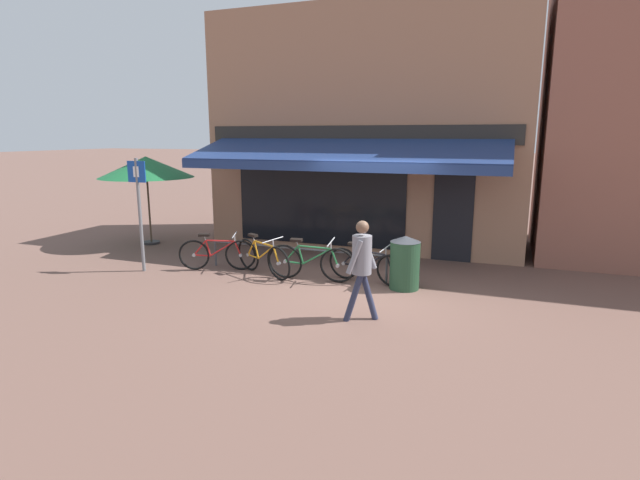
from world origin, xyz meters
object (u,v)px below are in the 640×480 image
bicycle_orange (263,258)px  litter_bin (405,262)px  parking_sign (139,203)px  cafe_parasol (146,167)px  bicycle_green (311,262)px  bicycle_red (217,254)px  pedestrian_adult (362,260)px  bicycle_black (367,266)px

bicycle_orange → litter_bin: litter_bin is taller
parking_sign → cafe_parasol: (-1.69, 2.33, 0.57)m
bicycle_orange → bicycle_green: size_ratio=0.88×
bicycle_red → bicycle_orange: size_ratio=0.99×
pedestrian_adult → bicycle_green: bearing=123.9°
litter_bin → cafe_parasol: (-7.18, 1.60, 1.53)m
bicycle_orange → cafe_parasol: size_ratio=0.67×
bicycle_orange → parking_sign: (-2.56, -0.60, 1.09)m
parking_sign → bicycle_red: bearing=23.1°
bicycle_green → bicycle_red: bearing=175.2°
bicycle_orange → bicycle_green: bearing=24.4°
pedestrian_adult → parking_sign: (-5.19, 1.16, 0.49)m
bicycle_red → bicycle_orange: 1.11m
bicycle_red → cafe_parasol: cafe_parasol is taller
litter_bin → cafe_parasol: size_ratio=0.42×
pedestrian_adult → cafe_parasol: 7.78m
pedestrian_adult → litter_bin: size_ratio=1.57×
litter_bin → bicycle_green: bearing=-175.1°
parking_sign → cafe_parasol: size_ratio=0.99×
bicycle_orange → cafe_parasol: cafe_parasol is taller
pedestrian_adult → parking_sign: 5.34m
bicycle_black → bicycle_orange: bearing=-162.1°
bicycle_green → bicycle_orange: bearing=175.1°
bicycle_black → pedestrian_adult: (0.45, -1.96, 0.62)m
bicycle_orange → parking_sign: size_ratio=0.68×
pedestrian_adult → cafe_parasol: (-6.87, 3.48, 1.06)m
bicycle_red → bicycle_green: bicycle_green is taller
bicycle_green → litter_bin: bearing=1.5°
bicycle_black → bicycle_red: bearing=-164.3°
bicycle_orange → bicycle_black: size_ratio=0.94×
litter_bin → cafe_parasol: cafe_parasol is taller
bicycle_orange → litter_bin: bearing=28.5°
bicycle_green → cafe_parasol: (-5.33, 1.76, 1.66)m
pedestrian_adult → cafe_parasol: bearing=145.3°
pedestrian_adult → bicycle_red: bearing=146.8°
parking_sign → cafe_parasol: bearing=125.9°
bicycle_black → parking_sign: parking_sign is taller
bicycle_green → cafe_parasol: bearing=158.3°
bicycle_red → pedestrian_adult: size_ratio=1.00×
bicycle_green → bicycle_black: bicycle_green is taller
bicycle_red → parking_sign: 1.93m
bicycle_orange → parking_sign: parking_sign is taller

